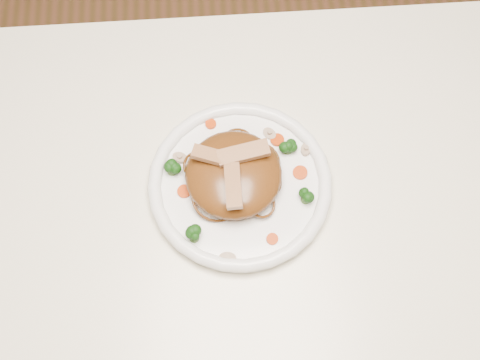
{
  "coord_description": "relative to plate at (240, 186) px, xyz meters",
  "views": [
    {
      "loc": [
        -0.04,
        -0.29,
        1.62
      ],
      "look_at": [
        -0.01,
        0.08,
        0.78
      ],
      "focal_mm": 46.9,
      "sensor_mm": 36.0,
      "label": 1
    }
  ],
  "objects": [
    {
      "name": "chicken_c",
      "position": [
        -0.01,
        -0.03,
        0.06
      ],
      "size": [
        0.02,
        0.07,
        0.01
      ],
      "primitive_type": "cube",
      "rotation": [
        0.0,
        0.0,
        4.72
      ],
      "color": "tan",
      "rests_on": "noodle_mound"
    },
    {
      "name": "chicken_b",
      "position": [
        -0.04,
        0.02,
        0.06
      ],
      "size": [
        0.07,
        0.04,
        0.01
      ],
      "primitive_type": "cube",
      "rotation": [
        0.0,
        0.0,
        2.81
      ],
      "color": "tan",
      "rests_on": "noodle_mound"
    },
    {
      "name": "broccoli_2",
      "position": [
        -0.07,
        -0.08,
        0.03
      ],
      "size": [
        0.04,
        0.04,
        0.03
      ],
      "primitive_type": null,
      "rotation": [
        0.0,
        0.0,
        -0.43
      ],
      "color": "#12450E",
      "rests_on": "plate"
    },
    {
      "name": "noodle_mound",
      "position": [
        -0.01,
        0.0,
        0.03
      ],
      "size": [
        0.17,
        0.17,
        0.05
      ],
      "primitive_type": "ellipsoid",
      "rotation": [
        0.0,
        0.0,
        0.19
      ],
      "color": "#5D3411",
      "rests_on": "plate"
    },
    {
      "name": "carrot_2",
      "position": [
        0.09,
        0.01,
        0.01
      ],
      "size": [
        0.02,
        0.02,
        0.0
      ],
      "primitive_type": "cylinder",
      "rotation": [
        0.0,
        0.0,
        0.08
      ],
      "color": "#D03B07",
      "rests_on": "plate"
    },
    {
      "name": "carrot_4",
      "position": [
        0.04,
        -0.09,
        0.01
      ],
      "size": [
        0.02,
        0.02,
        0.0
      ],
      "primitive_type": "cylinder",
      "rotation": [
        0.0,
        0.0,
        0.12
      ],
      "color": "#D03B07",
      "rests_on": "plate"
    },
    {
      "name": "chicken_a",
      "position": [
        0.01,
        0.02,
        0.06
      ],
      "size": [
        0.08,
        0.04,
        0.01
      ],
      "primitive_type": "cube",
      "rotation": [
        0.0,
        0.0,
        0.18
      ],
      "color": "tan",
      "rests_on": "noodle_mound"
    },
    {
      "name": "mushroom_1",
      "position": [
        0.1,
        0.05,
        0.01
      ],
      "size": [
        0.03,
        0.03,
        0.01
      ],
      "primitive_type": "cylinder",
      "rotation": [
        0.0,
        0.0,
        1.31
      ],
      "color": "beige",
      "rests_on": "plate"
    },
    {
      "name": "broccoli_1",
      "position": [
        -0.1,
        0.03,
        0.02
      ],
      "size": [
        0.03,
        0.03,
        0.03
      ],
      "primitive_type": null,
      "rotation": [
        0.0,
        0.0,
        -0.04
      ],
      "color": "#12450E",
      "rests_on": "plate"
    },
    {
      "name": "broccoli_3",
      "position": [
        0.09,
        -0.03,
        0.02
      ],
      "size": [
        0.03,
        0.03,
        0.03
      ],
      "primitive_type": null,
      "rotation": [
        0.0,
        0.0,
        -0.15
      ],
      "color": "#12450E",
      "rests_on": "plate"
    },
    {
      "name": "table",
      "position": [
        0.01,
        -0.08,
        -0.11
      ],
      "size": [
        1.2,
        0.8,
        0.75
      ],
      "color": "#ECE5C8",
      "rests_on": "ground"
    },
    {
      "name": "broccoli_0",
      "position": [
        0.08,
        0.05,
        0.02
      ],
      "size": [
        0.03,
        0.03,
        0.03
      ],
      "primitive_type": null,
      "rotation": [
        0.0,
        0.0,
        0.1
      ],
      "color": "#12450E",
      "rests_on": "plate"
    },
    {
      "name": "carrot_1",
      "position": [
        -0.08,
        -0.01,
        0.01
      ],
      "size": [
        0.02,
        0.02,
        0.0
      ],
      "primitive_type": "cylinder",
      "rotation": [
        0.0,
        0.0,
        0.22
      ],
      "color": "#D03B07",
      "rests_on": "plate"
    },
    {
      "name": "plate",
      "position": [
        0.0,
        0.0,
        0.0
      ],
      "size": [
        0.31,
        0.31,
        0.02
      ],
      "primitive_type": "cylinder",
      "rotation": [
        0.0,
        0.0,
        -0.14
      ],
      "color": "white",
      "rests_on": "table"
    },
    {
      "name": "carrot_0",
      "position": [
        0.06,
        0.07,
        0.01
      ],
      "size": [
        0.03,
        0.03,
        0.0
      ],
      "primitive_type": "cylinder",
      "rotation": [
        0.0,
        0.0,
        0.33
      ],
      "color": "#D03B07",
      "rests_on": "plate"
    },
    {
      "name": "ground",
      "position": [
        0.01,
        -0.08,
        -0.76
      ],
      "size": [
        4.0,
        4.0,
        0.0
      ],
      "primitive_type": "plane",
      "color": "brown",
      "rests_on": "ground"
    },
    {
      "name": "mushroom_2",
      "position": [
        -0.09,
        0.05,
        0.01
      ],
      "size": [
        0.03,
        0.03,
        0.01
      ],
      "primitive_type": "cylinder",
      "rotation": [
        0.0,
        0.0,
        -0.5
      ],
      "color": "beige",
      "rests_on": "plate"
    },
    {
      "name": "carrot_3",
      "position": [
        -0.04,
        0.1,
        0.01
      ],
      "size": [
        0.02,
        0.02,
        0.0
      ],
      "primitive_type": "cylinder",
      "rotation": [
        0.0,
        0.0,
        0.31
      ],
      "color": "#D03B07",
      "rests_on": "plate"
    },
    {
      "name": "mushroom_0",
      "position": [
        -0.03,
        -0.11,
        0.01
      ],
      "size": [
        0.03,
        0.03,
        0.01
      ],
      "primitive_type": "cylinder",
      "rotation": [
        0.0,
        0.0,
        -0.16
      ],
      "color": "beige",
      "rests_on": "plate"
    },
    {
      "name": "mushroom_3",
      "position": [
        0.05,
        0.08,
        0.01
      ],
      "size": [
        0.03,
        0.03,
        0.01
      ],
      "primitive_type": "cylinder",
      "rotation": [
        0.0,
        0.0,
        2.31
      ],
      "color": "beige",
      "rests_on": "plate"
    }
  ]
}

